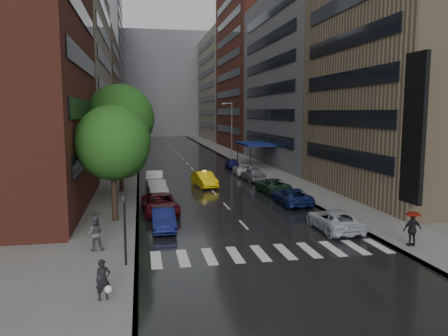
{
  "coord_description": "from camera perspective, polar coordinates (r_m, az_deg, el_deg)",
  "views": [
    {
      "loc": [
        -6.76,
        -24.1,
        7.65
      ],
      "look_at": [
        0.0,
        11.05,
        3.0
      ],
      "focal_mm": 35.0,
      "sensor_mm": 36.0,
      "label": 1
    }
  ],
  "objects": [
    {
      "name": "street_lamp_left",
      "position": [
        54.18,
        -11.92,
        4.32
      ],
      "size": [
        1.74,
        0.22,
        9.0
      ],
      "color": "gray",
      "rests_on": "sidewalk_left"
    },
    {
      "name": "awning",
      "position": [
        61.32,
        4.02,
        3.16
      ],
      "size": [
        4.0,
        8.0,
        3.12
      ],
      "color": "navy",
      "rests_on": "sidewalk_right"
    },
    {
      "name": "parked_cars_right",
      "position": [
        42.59,
        5.86,
        -2.03
      ],
      "size": [
        2.63,
        36.45,
        1.52
      ],
      "color": "silver",
      "rests_on": "ground"
    },
    {
      "name": "tree_mid",
      "position": [
        41.73,
        -13.5,
        6.27
      ],
      "size": [
        6.39,
        6.39,
        10.18
      ],
      "color": "#382619",
      "rests_on": "ground"
    },
    {
      "name": "crosswalk",
      "position": [
        24.39,
        6.38,
        -10.89
      ],
      "size": [
        13.15,
        2.8,
        0.01
      ],
      "color": "silver",
      "rests_on": "ground"
    },
    {
      "name": "taxi",
      "position": [
        44.56,
        -2.58,
        -1.49
      ],
      "size": [
        2.33,
        4.88,
        1.54
      ],
      "primitive_type": "imported",
      "rotation": [
        0.0,
        0.0,
        0.15
      ],
      "color": "yellow",
      "rests_on": "ground"
    },
    {
      "name": "building_far",
      "position": [
        142.5,
        -8.3,
        10.68
      ],
      "size": [
        40.0,
        14.0,
        32.0
      ],
      "primitive_type": "cube",
      "color": "slate",
      "rests_on": "ground"
    },
    {
      "name": "sidewalk_left",
      "position": [
        74.52,
        -12.56,
        1.39
      ],
      "size": [
        4.0,
        140.0,
        0.15
      ],
      "primitive_type": "cube",
      "color": "gray",
      "rests_on": "ground"
    },
    {
      "name": "traffic_light",
      "position": [
        21.9,
        -12.84,
        -7.11
      ],
      "size": [
        0.18,
        0.15,
        3.45
      ],
      "color": "black",
      "rests_on": "sidewalk_left"
    },
    {
      "name": "ped_bag_walker",
      "position": [
        18.61,
        -15.48,
        -13.97
      ],
      "size": [
        0.71,
        0.57,
        1.65
      ],
      "color": "black",
      "rests_on": "sidewalk_left"
    },
    {
      "name": "sidewalk_right",
      "position": [
        76.13,
        1.11,
        1.69
      ],
      "size": [
        4.0,
        140.0,
        0.15
      ],
      "primitive_type": "cube",
      "color": "gray",
      "rests_on": "ground"
    },
    {
      "name": "road",
      "position": [
        74.8,
        -5.65,
        1.5
      ],
      "size": [
        14.0,
        140.0,
        0.01
      ],
      "primitive_type": "cube",
      "color": "black",
      "rests_on": "ground"
    },
    {
      "name": "ped_black_umbrella",
      "position": [
        24.82,
        -16.49,
        -7.55
      ],
      "size": [
        0.96,
        0.98,
        2.09
      ],
      "color": "#4D4D52",
      "rests_on": "sidewalk_left"
    },
    {
      "name": "tree_near",
      "position": [
        30.51,
        -14.34,
        3.22
      ],
      "size": [
        5.09,
        5.09,
        8.11
      ],
      "color": "#382619",
      "rests_on": "ground"
    },
    {
      "name": "parked_cars_left",
      "position": [
        36.9,
        -8.6,
        -3.46
      ],
      "size": [
        2.89,
        21.41,
        1.58
      ],
      "color": "#0F1448",
      "rests_on": "ground"
    },
    {
      "name": "ground",
      "position": [
        26.17,
        4.64,
        -9.62
      ],
      "size": [
        220.0,
        220.0,
        0.0
      ],
      "primitive_type": "plane",
      "color": "gray",
      "rests_on": "ground"
    },
    {
      "name": "ped_red_umbrella",
      "position": [
        26.71,
        23.41,
        -6.9
      ],
      "size": [
        1.1,
        0.82,
        2.01
      ],
      "color": "black",
      "rests_on": "sidewalk_right"
    },
    {
      "name": "buildings_right",
      "position": [
        84.0,
        4.27,
        12.42
      ],
      "size": [
        8.05,
        109.1,
        36.0
      ],
      "color": "#937A5B",
      "rests_on": "ground"
    },
    {
      "name": "buildings_left",
      "position": [
        83.71,
        -16.91,
        12.8
      ],
      "size": [
        8.0,
        108.0,
        38.0
      ],
      "color": "maroon",
      "rests_on": "ground"
    },
    {
      "name": "tree_far",
      "position": [
        53.63,
        -12.92,
        5.89
      ],
      "size": [
        5.88,
        5.88,
        9.37
      ],
      "color": "#382619",
      "rests_on": "ground"
    },
    {
      "name": "street_lamp_right",
      "position": [
        70.65,
        0.95,
        5.16
      ],
      "size": [
        1.74,
        0.22,
        9.0
      ],
      "color": "gray",
      "rests_on": "sidewalk_right"
    }
  ]
}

